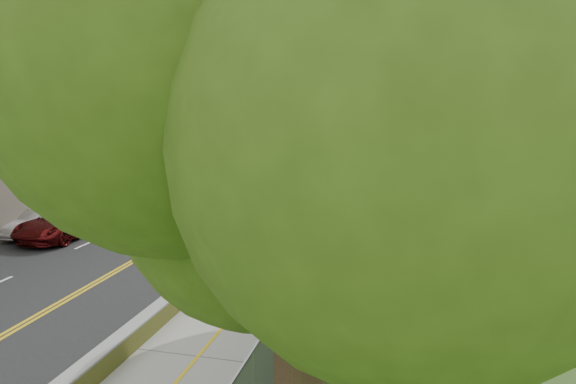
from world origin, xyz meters
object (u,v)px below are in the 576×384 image
(painter_0, at_px, (303,202))
(concrete_block, at_px, (333,247))
(car_2, at_px, (65,222))
(streetlight, at_px, (162,128))
(signpost, at_px, (233,228))
(person_far, at_px, (352,173))
(car_1, at_px, (38,221))
(construction_barrel, at_px, (355,176))

(painter_0, bearing_deg, concrete_block, -154.81)
(concrete_block, xyz_separation_m, car_2, (-13.30, 0.07, 0.34))
(streetlight, bearing_deg, signpost, -55.92)
(signpost, relative_size, painter_0, 1.83)
(signpost, height_order, car_2, signpost)
(signpost, bearing_deg, person_far, 85.67)
(car_1, height_order, car_2, car_2)
(car_2, distance_m, painter_0, 12.56)
(person_far, bearing_deg, painter_0, 78.55)
(signpost, distance_m, person_far, 23.18)
(signpost, height_order, concrete_block, signpost)
(car_2, height_order, person_far, person_far)
(construction_barrel, bearing_deg, person_far, -101.12)
(painter_0, bearing_deg, car_2, 126.85)
(construction_barrel, distance_m, person_far, 1.11)
(construction_barrel, height_order, painter_0, painter_0)
(car_1, bearing_deg, car_2, -8.29)
(streetlight, relative_size, painter_0, 4.73)
(painter_0, xyz_separation_m, person_far, (1.35, 12.43, 0.08))
(car_2, bearing_deg, painter_0, 34.49)
(streetlight, height_order, person_far, streetlight)
(signpost, xyz_separation_m, person_far, (1.75, 23.09, -0.99))
(streetlight, bearing_deg, car_1, -90.60)
(construction_barrel, relative_size, car_1, 0.25)
(concrete_block, bearing_deg, painter_0, 112.05)
(painter_0, bearing_deg, signpost, -179.01)
(person_far, bearing_deg, construction_barrel, -106.38)
(construction_barrel, xyz_separation_m, car_2, (-12.00, -20.42, 0.23))
(construction_barrel, xyz_separation_m, person_far, (-0.20, -1.02, 0.41))
(signpost, relative_size, construction_barrel, 3.02)
(construction_barrel, bearing_deg, signpost, -94.62)
(concrete_block, relative_size, car_2, 0.23)
(car_1, bearing_deg, person_far, 50.19)
(concrete_block, xyz_separation_m, car_1, (-14.90, 0.16, 0.27))
(construction_barrel, height_order, car_1, car_1)
(signpost, bearing_deg, car_1, 162.02)
(painter_0, height_order, person_far, person_far)
(streetlight, bearing_deg, construction_barrel, 27.79)
(concrete_block, height_order, person_far, person_far)
(car_1, height_order, painter_0, painter_0)
(streetlight, xyz_separation_m, car_1, (-0.14, -13.24, -3.92))
(concrete_block, distance_m, painter_0, 7.61)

